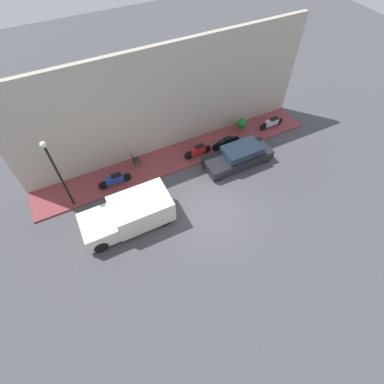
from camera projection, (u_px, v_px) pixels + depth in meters
name	position (u px, v px, depth m)	size (l,w,h in m)	color
ground_plane	(213.00, 210.00, 16.95)	(60.00, 60.00, 0.00)	#47474C
sidewalk	(178.00, 156.00, 19.50)	(2.28, 18.41, 0.12)	brown
building_facade	(167.00, 102.00, 17.59)	(0.30, 18.41, 6.83)	#B2A899
parked_car	(239.00, 156.00, 18.73)	(1.61, 4.35, 1.30)	black
delivery_van	(129.00, 214.00, 15.75)	(2.08, 4.75, 1.60)	silver
scooter_silver	(272.00, 123.00, 20.92)	(0.30, 1.87, 0.76)	#B7B7BF
motorcycle_blue	(115.00, 180.00, 17.60)	(0.30, 1.99, 0.83)	navy
motorcycle_red	(198.00, 151.00, 19.10)	(0.30, 1.87, 0.86)	#B21E1E
motorcycle_black	(226.00, 142.00, 19.62)	(0.30, 2.03, 0.79)	black
streetlamp	(56.00, 168.00, 14.74)	(0.31, 0.31, 4.69)	black
potted_plant	(241.00, 124.00, 20.54)	(0.72, 0.72, 1.01)	brown
cafe_chair	(135.00, 159.00, 18.56)	(0.40, 0.40, 0.85)	#262626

